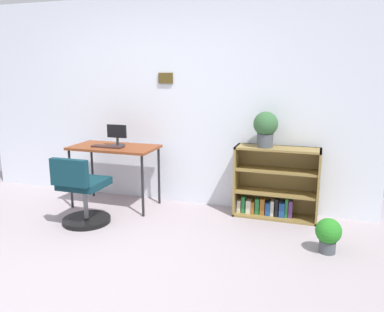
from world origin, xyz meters
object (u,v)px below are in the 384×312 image
(monitor, at_px, (117,136))
(potted_plant_floor, at_px, (328,234))
(desk, at_px, (114,151))
(office_chair, at_px, (82,195))
(potted_plant_on_shelf, at_px, (266,127))
(bookshelf_low, at_px, (275,185))
(keyboard, at_px, (108,147))

(monitor, distance_m, potted_plant_floor, 2.61)
(desk, height_order, potted_plant_floor, desk)
(potted_plant_floor, bearing_deg, office_chair, -177.27)
(office_chair, xyz_separation_m, potted_plant_on_shelf, (1.81, 0.85, 0.70))
(office_chair, distance_m, potted_plant_on_shelf, 2.12)
(monitor, bearing_deg, office_chair, -95.37)
(potted_plant_floor, bearing_deg, bookshelf_low, 126.21)
(monitor, bearing_deg, potted_plant_floor, -13.06)
(desk, height_order, keyboard, keyboard)
(potted_plant_on_shelf, bearing_deg, office_chair, -154.83)
(desk, xyz_separation_m, bookshelf_low, (1.90, 0.26, -0.32))
(keyboard, distance_m, bookshelf_low, 2.01)
(desk, relative_size, office_chair, 1.34)
(monitor, height_order, potted_plant_on_shelf, potted_plant_on_shelf)
(potted_plant_floor, bearing_deg, desk, 167.84)
(monitor, relative_size, bookshelf_low, 0.28)
(potted_plant_on_shelf, xyz_separation_m, potted_plant_floor, (0.70, -0.73, -0.85))
(office_chair, relative_size, potted_plant_on_shelf, 1.95)
(keyboard, height_order, potted_plant_on_shelf, potted_plant_on_shelf)
(keyboard, distance_m, potted_plant_floor, 2.62)
(potted_plant_on_shelf, distance_m, potted_plant_floor, 1.32)
(desk, height_order, monitor, monitor)
(potted_plant_on_shelf, bearing_deg, keyboard, -170.94)
(bookshelf_low, xyz_separation_m, potted_plant_floor, (0.58, -0.79, -0.18))
(monitor, height_order, office_chair, monitor)
(office_chair, relative_size, potted_plant_floor, 2.36)
(monitor, bearing_deg, potted_plant_on_shelf, 5.35)
(desk, relative_size, potted_plant_floor, 3.17)
(keyboard, xyz_separation_m, potted_plant_floor, (2.51, -0.44, -0.58))
(monitor, relative_size, keyboard, 0.66)
(desk, bearing_deg, bookshelf_low, 7.66)
(office_chair, bearing_deg, potted_plant_floor, 2.73)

